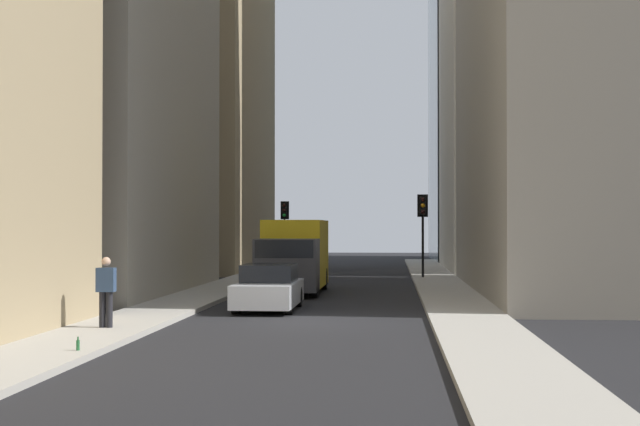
# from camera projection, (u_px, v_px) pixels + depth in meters

# --- Properties ---
(ground_plane) EXTENTS (135.00, 135.00, 0.00)m
(ground_plane) POSITION_uv_depth(u_px,v_px,m) (303.00, 322.00, 24.50)
(ground_plane) COLOR black
(sidewalk_right) EXTENTS (90.00, 2.20, 0.14)m
(sidewalk_right) POSITION_uv_depth(u_px,v_px,m) (139.00, 318.00, 24.86)
(sidewalk_right) COLOR #A8A399
(sidewalk_right) RESTS_ON ground_plane
(sidewalk_left) EXTENTS (90.00, 2.20, 0.14)m
(sidewalk_left) POSITION_uv_depth(u_px,v_px,m) (471.00, 321.00, 24.15)
(sidewalk_left) COLOR #A8A399
(sidewalk_left) RESTS_ON ground_plane
(building_left_far) EXTENTS (16.45, 10.50, 30.79)m
(building_left_far) POSITION_uv_depth(u_px,v_px,m) (528.00, 14.00, 54.70)
(building_left_far) COLOR beige
(building_left_far) RESTS_ON ground_plane
(building_right_far) EXTENTS (15.97, 10.50, 24.88)m
(building_right_far) POSITION_uv_depth(u_px,v_px,m) (176.00, 64.00, 55.04)
(building_right_far) COLOR #9E8966
(building_right_far) RESTS_ON ground_plane
(delivery_truck) EXTENTS (6.46, 2.25, 2.84)m
(delivery_truck) POSITION_uv_depth(u_px,v_px,m) (294.00, 256.00, 35.33)
(delivery_truck) COLOR yellow
(delivery_truck) RESTS_ON ground_plane
(sedan_silver) EXTENTS (4.30, 1.78, 1.42)m
(sedan_silver) POSITION_uv_depth(u_px,v_px,m) (269.00, 289.00, 28.12)
(sedan_silver) COLOR #B7BABF
(sedan_silver) RESTS_ON ground_plane
(traffic_light_midblock) EXTENTS (0.43, 0.52, 4.03)m
(traffic_light_midblock) POSITION_uv_depth(u_px,v_px,m) (423.00, 216.00, 44.27)
(traffic_light_midblock) COLOR black
(traffic_light_midblock) RESTS_ON sidewalk_left
(traffic_light_far_junction) EXTENTS (0.43, 0.52, 4.01)m
(traffic_light_far_junction) POSITION_uv_depth(u_px,v_px,m) (285.00, 219.00, 55.46)
(traffic_light_far_junction) COLOR black
(traffic_light_far_junction) RESTS_ON sidewalk_right
(pedestrian) EXTENTS (0.26, 0.44, 1.70)m
(pedestrian) POSITION_uv_depth(u_px,v_px,m) (106.00, 289.00, 22.01)
(pedestrian) COLOR black
(pedestrian) RESTS_ON sidewalk_right
(discarded_bottle) EXTENTS (0.07, 0.07, 0.27)m
(discarded_bottle) POSITION_uv_depth(u_px,v_px,m) (78.00, 345.00, 17.90)
(discarded_bottle) COLOR #236033
(discarded_bottle) RESTS_ON sidewalk_right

